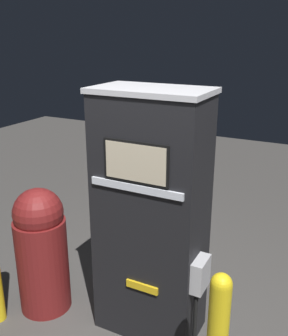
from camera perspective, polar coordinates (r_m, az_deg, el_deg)
The scene contains 2 objects.
gas_pump at distance 3.16m, azimuth 1.05°, elevation -7.27°, with size 0.95×0.52×2.06m.
trash_bin at distance 3.71m, azimuth -14.65°, elevation -11.30°, with size 0.46×0.46×1.18m.
Camera 1 is at (1.25, -2.30, 2.43)m, focal length 42.00 mm.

